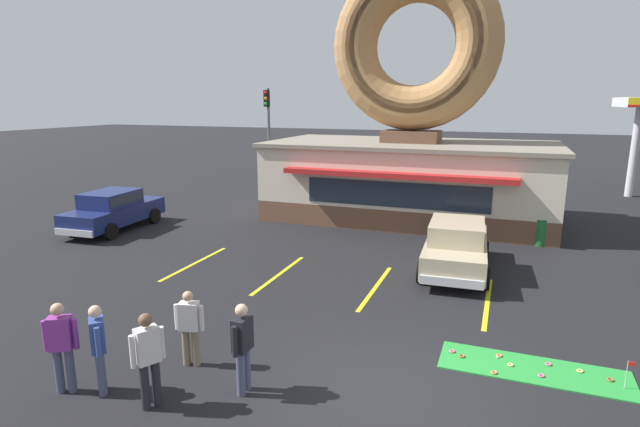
{
  "coord_description": "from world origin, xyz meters",
  "views": [
    {
      "loc": [
        1.76,
        -7.92,
        5.14
      ],
      "look_at": [
        -3.12,
        5.0,
        2.0
      ],
      "focal_mm": 28.0,
      "sensor_mm": 36.0,
      "label": 1
    }
  ],
  "objects_px": {
    "pedestrian_beanie_man": "(98,345)",
    "pedestrian_hooded_kid": "(243,344)",
    "trash_bin": "(540,232)",
    "pedestrian_clipboard_woman": "(61,343)",
    "golf_ball": "(497,358)",
    "car_champagne": "(456,244)",
    "putting_flag_pin": "(630,368)",
    "traffic_light_pole": "(268,126)",
    "car_navy": "(113,209)",
    "pedestrian_leather_jacket_man": "(148,356)",
    "pedestrian_blue_sweater_man": "(190,325)"
  },
  "relations": [
    {
      "from": "pedestrian_leather_jacket_man",
      "to": "pedestrian_hooded_kid",
      "type": "bearing_deg",
      "value": 36.95
    },
    {
      "from": "putting_flag_pin",
      "to": "pedestrian_clipboard_woman",
      "type": "bearing_deg",
      "value": -159.07
    },
    {
      "from": "car_navy",
      "to": "pedestrian_hooded_kid",
      "type": "xyz_separation_m",
      "value": [
        10.64,
        -8.38,
        0.07
      ]
    },
    {
      "from": "pedestrian_leather_jacket_man",
      "to": "traffic_light_pole",
      "type": "height_order",
      "value": "traffic_light_pole"
    },
    {
      "from": "pedestrian_blue_sweater_man",
      "to": "traffic_light_pole",
      "type": "distance_m",
      "value": 19.74
    },
    {
      "from": "trash_bin",
      "to": "pedestrian_clipboard_woman",
      "type": "bearing_deg",
      "value": -122.56
    },
    {
      "from": "pedestrian_leather_jacket_man",
      "to": "pedestrian_clipboard_woman",
      "type": "distance_m",
      "value": 1.75
    },
    {
      "from": "traffic_light_pole",
      "to": "pedestrian_beanie_man",
      "type": "bearing_deg",
      "value": -72.04
    },
    {
      "from": "trash_bin",
      "to": "pedestrian_blue_sweater_man",
      "type": "bearing_deg",
      "value": -120.61
    },
    {
      "from": "golf_ball",
      "to": "pedestrian_clipboard_woman",
      "type": "distance_m",
      "value": 8.3
    },
    {
      "from": "car_champagne",
      "to": "trash_bin",
      "type": "bearing_deg",
      "value": 57.44
    },
    {
      "from": "car_navy",
      "to": "traffic_light_pole",
      "type": "xyz_separation_m",
      "value": [
        1.94,
        10.22,
        2.84
      ]
    },
    {
      "from": "car_navy",
      "to": "putting_flag_pin",
      "type": "bearing_deg",
      "value": -18.95
    },
    {
      "from": "car_navy",
      "to": "traffic_light_pole",
      "type": "distance_m",
      "value": 10.78
    },
    {
      "from": "golf_ball",
      "to": "traffic_light_pole",
      "type": "relative_size",
      "value": 0.01
    },
    {
      "from": "pedestrian_clipboard_woman",
      "to": "pedestrian_beanie_man",
      "type": "xyz_separation_m",
      "value": [
        0.62,
        0.22,
        -0.02
      ]
    },
    {
      "from": "car_champagne",
      "to": "pedestrian_leather_jacket_man",
      "type": "bearing_deg",
      "value": -114.56
    },
    {
      "from": "car_champagne",
      "to": "trash_bin",
      "type": "relative_size",
      "value": 4.77
    },
    {
      "from": "golf_ball",
      "to": "pedestrian_beanie_man",
      "type": "height_order",
      "value": "pedestrian_beanie_man"
    },
    {
      "from": "golf_ball",
      "to": "pedestrian_clipboard_woman",
      "type": "relative_size",
      "value": 0.02
    },
    {
      "from": "putting_flag_pin",
      "to": "pedestrian_hooded_kid",
      "type": "height_order",
      "value": "pedestrian_hooded_kid"
    },
    {
      "from": "pedestrian_leather_jacket_man",
      "to": "pedestrian_clipboard_woman",
      "type": "bearing_deg",
      "value": -174.48
    },
    {
      "from": "putting_flag_pin",
      "to": "pedestrian_hooded_kid",
      "type": "distance_m",
      "value": 6.96
    },
    {
      "from": "traffic_light_pole",
      "to": "pedestrian_clipboard_woman",
      "type": "bearing_deg",
      "value": -73.89
    },
    {
      "from": "pedestrian_blue_sweater_man",
      "to": "pedestrian_beanie_man",
      "type": "height_order",
      "value": "pedestrian_beanie_man"
    },
    {
      "from": "pedestrian_beanie_man",
      "to": "traffic_light_pole",
      "type": "height_order",
      "value": "traffic_light_pole"
    },
    {
      "from": "putting_flag_pin",
      "to": "trash_bin",
      "type": "bearing_deg",
      "value": 96.18
    },
    {
      "from": "car_champagne",
      "to": "traffic_light_pole",
      "type": "distance_m",
      "value": 15.9
    },
    {
      "from": "car_navy",
      "to": "pedestrian_clipboard_woman",
      "type": "height_order",
      "value": "pedestrian_clipboard_woman"
    },
    {
      "from": "golf_ball",
      "to": "pedestrian_hooded_kid",
      "type": "bearing_deg",
      "value": -146.34
    },
    {
      "from": "pedestrian_blue_sweater_man",
      "to": "pedestrian_leather_jacket_man",
      "type": "bearing_deg",
      "value": -82.71
    },
    {
      "from": "golf_ball",
      "to": "car_champagne",
      "type": "height_order",
      "value": "car_champagne"
    },
    {
      "from": "pedestrian_hooded_kid",
      "to": "pedestrian_beanie_man",
      "type": "distance_m",
      "value": 2.55
    },
    {
      "from": "putting_flag_pin",
      "to": "traffic_light_pole",
      "type": "distance_m",
      "value": 22.36
    },
    {
      "from": "golf_ball",
      "to": "trash_bin",
      "type": "bearing_deg",
      "value": 82.68
    },
    {
      "from": "pedestrian_hooded_kid",
      "to": "pedestrian_clipboard_woman",
      "type": "distance_m",
      "value": 3.21
    },
    {
      "from": "golf_ball",
      "to": "car_champagne",
      "type": "xyz_separation_m",
      "value": [
        -1.39,
        5.23,
        0.82
      ]
    },
    {
      "from": "golf_ball",
      "to": "traffic_light_pole",
      "type": "xyz_separation_m",
      "value": [
        -12.95,
        15.78,
        3.66
      ]
    },
    {
      "from": "car_champagne",
      "to": "pedestrian_hooded_kid",
      "type": "height_order",
      "value": "pedestrian_hooded_kid"
    },
    {
      "from": "car_champagne",
      "to": "traffic_light_pole",
      "type": "bearing_deg",
      "value": 137.62
    },
    {
      "from": "putting_flag_pin",
      "to": "pedestrian_leather_jacket_man",
      "type": "xyz_separation_m",
      "value": [
        -7.73,
        -3.46,
        0.52
      ]
    },
    {
      "from": "pedestrian_beanie_man",
      "to": "pedestrian_hooded_kid",
      "type": "bearing_deg",
      "value": 20.65
    },
    {
      "from": "pedestrian_hooded_kid",
      "to": "traffic_light_pole",
      "type": "distance_m",
      "value": 20.72
    },
    {
      "from": "putting_flag_pin",
      "to": "traffic_light_pole",
      "type": "height_order",
      "value": "traffic_light_pole"
    },
    {
      "from": "pedestrian_hooded_kid",
      "to": "pedestrian_beanie_man",
      "type": "relative_size",
      "value": 1.02
    },
    {
      "from": "trash_bin",
      "to": "traffic_light_pole",
      "type": "height_order",
      "value": "traffic_light_pole"
    },
    {
      "from": "pedestrian_hooded_kid",
      "to": "pedestrian_leather_jacket_man",
      "type": "relative_size",
      "value": 0.99
    },
    {
      "from": "pedestrian_leather_jacket_man",
      "to": "putting_flag_pin",
      "type": "bearing_deg",
      "value": 24.08
    },
    {
      "from": "car_navy",
      "to": "pedestrian_beanie_man",
      "type": "xyz_separation_m",
      "value": [
        8.26,
        -9.28,
        0.05
      ]
    },
    {
      "from": "pedestrian_clipboard_woman",
      "to": "traffic_light_pole",
      "type": "distance_m",
      "value": 20.71
    }
  ]
}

